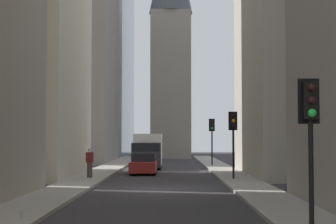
{
  "coord_description": "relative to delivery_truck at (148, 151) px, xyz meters",
  "views": [
    {
      "loc": [
        -26.65,
        -0.54,
        2.54
      ],
      "look_at": [
        19.81,
        -0.25,
        4.73
      ],
      "focal_mm": 58.08,
      "sensor_mm": 36.0,
      "label": 1
    }
  ],
  "objects": [
    {
      "name": "ground_plane",
      "position": [
        -17.92,
        -1.4,
        -1.46
      ],
      "size": [
        135.0,
        135.0,
        0.0
      ],
      "primitive_type": "plane",
      "color": "#302D30"
    },
    {
      "name": "sidewalk_right",
      "position": [
        -17.92,
        3.1,
        -1.39
      ],
      "size": [
        90.0,
        2.2,
        0.14
      ],
      "primitive_type": "cube",
      "color": "gray",
      "rests_on": "ground_plane"
    },
    {
      "name": "sidewalk_left",
      "position": [
        -17.92,
        -5.9,
        -1.39
      ],
      "size": [
        90.0,
        2.2,
        0.14
      ],
      "primitive_type": "cube",
      "color": "gray",
      "rests_on": "ground_plane"
    },
    {
      "name": "building_right_far",
      "position": [
        11.72,
        9.2,
        7.92
      ],
      "size": [
        13.9,
        10.0,
        18.76
      ],
      "color": "gray",
      "rests_on": "ground_plane"
    },
    {
      "name": "church_spire",
      "position": [
        22.43,
        -1.86,
        14.58
      ],
      "size": [
        5.39,
        5.39,
        30.64
      ],
      "color": "gray",
      "rests_on": "ground_plane"
    },
    {
      "name": "delivery_truck",
      "position": [
        0.0,
        0.0,
        0.0
      ],
      "size": [
        6.46,
        2.25,
        2.84
      ],
      "color": "silver",
      "rests_on": "ground_plane"
    },
    {
      "name": "sedan_red",
      "position": [
        -6.58,
        -0.0,
        -0.8
      ],
      "size": [
        4.3,
        1.78,
        1.42
      ],
      "color": "maroon",
      "rests_on": "ground_plane"
    },
    {
      "name": "traffic_light_foreground",
      "position": [
        -31.6,
        -5.26,
        1.49
      ],
      "size": [
        0.43,
        0.52,
        3.83
      ],
      "color": "black",
      "rests_on": "sidewalk_left"
    },
    {
      "name": "traffic_light_midblock",
      "position": [
        -12.65,
        -5.58,
        1.57
      ],
      "size": [
        0.43,
        0.52,
        3.93
      ],
      "color": "black",
      "rests_on": "sidewalk_left"
    },
    {
      "name": "traffic_light_far_junction",
      "position": [
        3.26,
        -5.52,
        1.67
      ],
      "size": [
        0.43,
        0.52,
        4.06
      ],
      "color": "black",
      "rests_on": "sidewalk_left"
    },
    {
      "name": "pedestrian",
      "position": [
        -11.91,
        2.97,
        -0.35
      ],
      "size": [
        0.26,
        0.44,
        1.78
      ],
      "color": "#473D33",
      "rests_on": "sidewalk_right"
    },
    {
      "name": "discarded_bottle",
      "position": [
        -28.52,
        2.48,
        -1.21
      ],
      "size": [
        0.07,
        0.07,
        0.27
      ],
      "color": "#999EA3",
      "rests_on": "sidewalk_right"
    }
  ]
}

